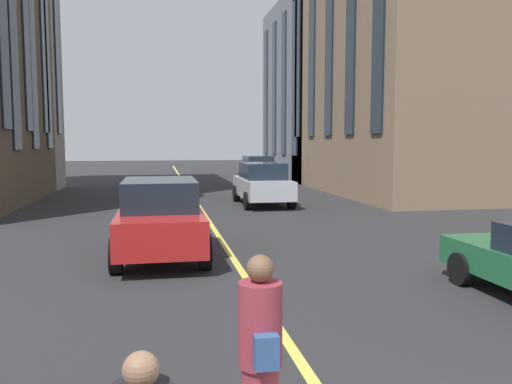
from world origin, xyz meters
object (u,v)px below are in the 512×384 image
Objects in this scene: car_red_parked_a at (160,217)px; pedestrian_companion at (260,358)px; car_silver_trailing at (262,183)px; car_silver_parked_b at (258,169)px.

pedestrian_companion is (-8.40, -0.81, -0.05)m from car_red_parked_a.
car_silver_trailing is at bearing -24.98° from car_red_parked_a.
pedestrian_companion is at bearing -174.48° from car_red_parked_a.
car_silver_trailing is (9.68, -4.51, 0.00)m from car_red_parked_a.
car_silver_trailing is (-11.81, 2.09, 0.00)m from car_silver_parked_b.
car_red_parked_a is 10.68m from car_silver_trailing.
car_silver_trailing is at bearing 169.96° from car_silver_parked_b.
car_red_parked_a is at bearing 155.02° from car_silver_trailing.
car_silver_parked_b and car_red_parked_a have the same top height.
car_red_parked_a and car_silver_trailing have the same top height.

